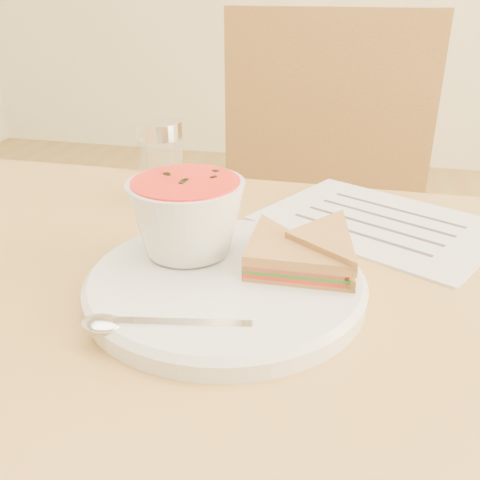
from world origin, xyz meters
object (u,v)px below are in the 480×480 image
(chair_far, at_px, (299,277))
(soup_bowl, at_px, (187,220))
(plate, at_px, (226,285))
(condiment_shaker, at_px, (161,162))

(chair_far, relative_size, soup_bowl, 8.14)
(plate, relative_size, soup_bowl, 2.30)
(plate, xyz_separation_m, condiment_shaker, (-0.16, 0.23, 0.05))
(condiment_shaker, bearing_deg, chair_far, 57.36)
(plate, distance_m, condiment_shaker, 0.28)
(chair_far, xyz_separation_m, soup_bowl, (-0.07, -0.46, 0.31))
(plate, bearing_deg, soup_bowl, 144.56)
(chair_far, height_order, condiment_shaker, chair_far)
(soup_bowl, height_order, condiment_shaker, condiment_shaker)
(chair_far, relative_size, condiment_shaker, 8.72)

